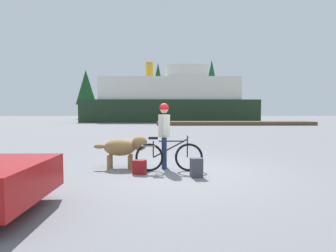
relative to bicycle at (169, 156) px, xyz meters
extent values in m
plane|color=slate|center=(0.37, -0.11, -0.39)|extent=(160.00, 160.00, 0.00)
torus|color=black|center=(0.52, 0.00, -0.03)|extent=(0.73, 0.06, 0.73)
torus|color=black|center=(-0.50, 0.00, -0.03)|extent=(0.73, 0.06, 0.73)
cube|color=black|center=(0.06, 0.00, 0.39)|extent=(0.65, 0.03, 0.03)
cube|color=black|center=(0.04, 0.00, 0.21)|extent=(0.87, 0.03, 0.49)
cylinder|color=black|center=(-0.40, 0.00, 0.18)|extent=(0.03, 0.03, 0.42)
cylinder|color=black|center=(0.48, 0.00, 0.23)|extent=(0.03, 0.03, 0.52)
cube|color=black|center=(-0.40, 0.00, 0.47)|extent=(0.24, 0.10, 0.06)
cylinder|color=black|center=(0.48, 0.00, 0.51)|extent=(0.03, 0.44, 0.03)
cube|color=slate|center=(-0.52, 0.00, 0.27)|extent=(0.36, 0.14, 0.02)
cylinder|color=navy|center=(-0.11, 0.52, 0.04)|extent=(0.14, 0.14, 0.85)
cylinder|color=navy|center=(-0.11, 0.30, 0.04)|extent=(0.14, 0.14, 0.85)
cylinder|color=silver|center=(-0.11, 0.41, 0.76)|extent=(0.32, 0.32, 0.60)
cylinder|color=silver|center=(-0.11, 0.63, 0.80)|extent=(0.09, 0.09, 0.53)
cylinder|color=silver|center=(-0.11, 0.19, 0.80)|extent=(0.09, 0.09, 0.53)
sphere|color=tan|center=(-0.11, 0.41, 1.22)|extent=(0.23, 0.23, 0.23)
sphere|color=red|center=(-0.11, 0.41, 1.25)|extent=(0.25, 0.25, 0.25)
ellipsoid|color=olive|center=(-1.32, 0.45, 0.18)|extent=(0.87, 0.55, 0.47)
sphere|color=olive|center=(-0.78, 0.45, 0.29)|extent=(0.41, 0.41, 0.41)
ellipsoid|color=olive|center=(-1.87, 0.45, 0.20)|extent=(0.32, 0.12, 0.12)
cylinder|color=olive|center=(-1.04, 0.60, -0.21)|extent=(0.10, 0.10, 0.36)
cylinder|color=olive|center=(-1.04, 0.29, -0.21)|extent=(0.10, 0.10, 0.36)
cylinder|color=olive|center=(-1.60, 0.60, -0.21)|extent=(0.10, 0.10, 0.36)
cylinder|color=olive|center=(-1.60, 0.29, -0.21)|extent=(0.10, 0.10, 0.36)
cube|color=#3F3F4C|center=(0.64, -0.61, -0.16)|extent=(0.30, 0.23, 0.45)
cube|color=maroon|center=(-0.72, -0.27, -0.22)|extent=(0.35, 0.25, 0.34)
cylinder|color=black|center=(-2.70, -2.01, -0.07)|extent=(0.64, 0.22, 0.64)
cube|color=brown|center=(7.88, 22.76, -0.19)|extent=(17.39, 2.64, 0.40)
cube|color=#1E331E|center=(0.78, 32.72, 1.17)|extent=(24.64, 7.92, 3.13)
cube|color=silver|center=(0.78, 32.72, 4.34)|extent=(19.71, 6.66, 3.20)
cube|color=silver|center=(3.24, 32.72, 6.84)|extent=(5.91, 4.75, 1.80)
cylinder|color=#BF8C19|center=(-2.18, 32.72, 7.14)|extent=(1.10, 1.10, 2.40)
ellipsoid|color=navy|center=(6.69, 37.21, 0.06)|extent=(7.58, 2.12, 0.90)
cylinder|color=#B2B2B7|center=(6.69, 37.21, 4.17)|extent=(0.14, 0.14, 7.32)
cylinder|color=#B2B2B7|center=(5.55, 37.21, 1.71)|extent=(3.41, 0.10, 0.10)
cylinder|color=#4C331E|center=(-15.39, 45.90, 1.04)|extent=(0.42, 0.42, 2.85)
cone|color=#19471E|center=(-15.39, 45.90, 5.86)|extent=(4.00, 4.00, 6.79)
cylinder|color=#4C331E|center=(-1.19, 46.99, 0.87)|extent=(0.39, 0.39, 2.52)
cone|color=#19471E|center=(-1.19, 46.99, 6.50)|extent=(3.56, 3.56, 8.75)
cylinder|color=#4C331E|center=(9.48, 45.93, 1.33)|extent=(0.44, 0.44, 3.45)
cone|color=#1E4C28|center=(9.48, 45.93, 7.19)|extent=(3.39, 3.39, 8.27)
camera|label=1|loc=(-0.14, -6.72, 1.16)|focal=28.22mm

